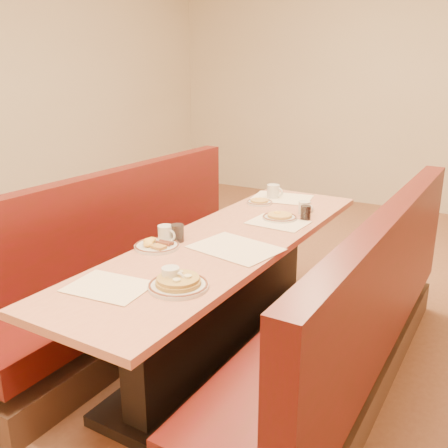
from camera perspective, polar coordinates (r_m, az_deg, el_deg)
The scene contains 19 objects.
ground at distance 3.19m, azimuth 0.49°, elevation -14.48°, with size 8.00×8.00×0.00m, color #9E6647.
room_envelope at distance 2.72m, azimuth 0.60°, elevation 22.61°, with size 6.04×8.04×2.82m.
diner_table at distance 3.01m, azimuth 0.51°, elevation -8.42°, with size 0.70×2.50×0.75m.
booth_left at distance 3.41m, azimuth -10.23°, elevation -5.73°, with size 0.55×2.50×1.05m.
booth_right at distance 2.76m, azimuth 14.03°, elevation -11.81°, with size 0.55×2.50×1.05m.
placemat_near_left at distance 2.30m, azimuth -13.02°, elevation -6.99°, with size 0.36×0.27×0.00m, color #FCE2C5.
placemat_near_right at distance 2.70m, azimuth 1.34°, elevation -2.76°, with size 0.45×0.34×0.00m, color #FCE2C5.
placemat_far_left at distance 3.77m, azimuth 6.61°, elevation 2.98°, with size 0.43×0.32×0.00m, color #FCE2C5.
placemat_far_right at distance 3.16m, azimuth 6.18°, elevation 0.17°, with size 0.35×0.26×0.00m, color #FCE2C5.
pancake_plate at distance 2.24m, azimuth -5.25°, elevation -6.78°, with size 0.27×0.27×0.06m.
eggs_plate at distance 2.74m, azimuth -7.75°, elevation -2.40°, with size 0.25×0.25×0.05m.
extra_plate_mid at distance 3.24m, azimuth 6.38°, elevation 0.81°, with size 0.22×0.22×0.05m.
extra_plate_far at distance 3.61m, azimuth 4.07°, elevation 2.56°, with size 0.19×0.19×0.04m.
coffee_mug_a at distance 2.25m, azimuth -6.04°, elevation -5.97°, with size 0.11×0.08×0.09m.
coffee_mug_b at distance 2.82m, azimuth -6.65°, elevation -1.06°, with size 0.12×0.09×0.09m.
coffee_mug_c at distance 3.37m, azimuth 9.22°, elevation 1.86°, with size 0.11×0.08×0.09m.
coffee_mug_d at distance 3.76m, azimuth 5.70°, elevation 3.76°, with size 0.13×0.09×0.10m.
soda_tumbler_near at distance 2.81m, azimuth -5.34°, elevation -1.04°, with size 0.07×0.07×0.10m.
soda_tumbler_mid at distance 3.26m, azimuth 9.31°, elevation 1.30°, with size 0.07×0.07×0.09m.
Camera 1 is at (1.37, -2.34, 1.69)m, focal length 40.00 mm.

